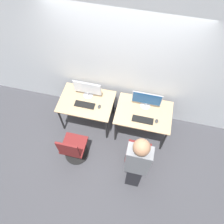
% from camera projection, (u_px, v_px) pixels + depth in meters
% --- Properties ---
extents(ground_plane, '(20.00, 20.00, 0.00)m').
position_uv_depth(ground_plane, '(110.00, 140.00, 4.64)').
color(ground_plane, '#3D3D42').
extents(wall_back, '(12.00, 0.05, 2.80)m').
position_uv_depth(wall_back, '(121.00, 64.00, 3.90)').
color(wall_back, silver).
rests_on(wall_back, ground_plane).
extents(desk_left, '(1.06, 0.73, 0.75)m').
position_uv_depth(desk_left, '(87.00, 104.00, 4.34)').
color(desk_left, tan).
rests_on(desk_left, ground_plane).
extents(monitor_left, '(0.55, 0.19, 0.38)m').
position_uv_depth(monitor_left, '(87.00, 89.00, 4.17)').
color(monitor_left, '#B2B2B7').
rests_on(monitor_left, desk_left).
extents(keyboard_left, '(0.39, 0.14, 0.02)m').
position_uv_depth(keyboard_left, '(85.00, 105.00, 4.21)').
color(keyboard_left, black).
rests_on(keyboard_left, desk_left).
extents(mouse_left, '(0.06, 0.09, 0.03)m').
position_uv_depth(mouse_left, '(99.00, 107.00, 4.18)').
color(mouse_left, '#333333').
rests_on(mouse_left, desk_left).
extents(office_chair_left, '(0.48, 0.48, 0.90)m').
position_uv_depth(office_chair_left, '(74.00, 149.00, 4.14)').
color(office_chair_left, black).
rests_on(office_chair_left, ground_plane).
extents(desk_right, '(1.06, 0.73, 0.75)m').
position_uv_depth(desk_right, '(143.00, 115.00, 4.20)').
color(desk_right, tan).
rests_on(desk_right, ground_plane).
extents(monitor_right, '(0.55, 0.19, 0.38)m').
position_uv_depth(monitor_right, '(147.00, 100.00, 4.04)').
color(monitor_right, '#B2B2B7').
rests_on(monitor_right, desk_right).
extents(keyboard_right, '(0.39, 0.14, 0.02)m').
position_uv_depth(keyboard_right, '(143.00, 120.00, 4.03)').
color(keyboard_right, black).
rests_on(keyboard_right, desk_right).
extents(mouse_right, '(0.06, 0.09, 0.03)m').
position_uv_depth(mouse_right, '(157.00, 121.00, 4.01)').
color(mouse_right, '#333333').
rests_on(mouse_right, desk_right).
extents(office_chair_right, '(0.48, 0.48, 0.90)m').
position_uv_depth(office_chair_right, '(138.00, 157.00, 4.06)').
color(office_chair_right, black).
rests_on(office_chair_right, ground_plane).
extents(person_right, '(0.36, 0.23, 1.76)m').
position_uv_depth(person_right, '(137.00, 165.00, 3.36)').
color(person_right, '#232328').
rests_on(person_right, ground_plane).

